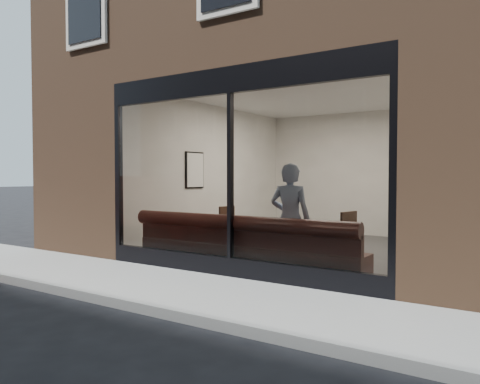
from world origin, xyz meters
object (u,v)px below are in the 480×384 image
Objects in this scene: cafe_table_left at (197,219)px; cafe_chair_right at (339,252)px; person at (290,219)px; cafe_chair_left at (221,241)px; banquette at (245,258)px; cafe_table_right at (314,225)px.

cafe_table_left is 2.65m from cafe_chair_right.
person is 2.11m from cafe_table_left.
cafe_chair_left is at bearing 12.44° from cafe_chair_right.
cafe_chair_left is at bearing 91.78° from cafe_table_left.
cafe_chair_right is (1.07, 1.33, 0.01)m from banquette.
cafe_chair_right is (2.50, -0.00, 0.00)m from cafe_chair_left.
cafe_table_right reaches higher than banquette.
banquette is 1.71m from cafe_chair_right.
banquette is at bearing -135.70° from cafe_table_right.
banquette is 7.23× the size of cafe_table_left.
cafe_chair_left is 2.50m from cafe_chair_right.
cafe_chair_left is (-0.02, 0.79, -0.50)m from cafe_table_left.
cafe_table_left is 1.24× the size of cafe_chair_right.
cafe_table_right is at bearing -179.07° from cafe_chair_left.
banquette reaches higher than cafe_chair_right.
cafe_table_right reaches higher than cafe_table_left.
banquette is at bearing -21.35° from cafe_table_left.
person is 2.84× the size of cafe_table_right.
cafe_table_right is (2.24, 0.27, 0.00)m from cafe_table_left.
cafe_table_left is 0.93m from cafe_chair_left.
cafe_table_right is 2.38m from cafe_chair_left.
cafe_table_right is (0.16, 0.55, -0.13)m from person.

